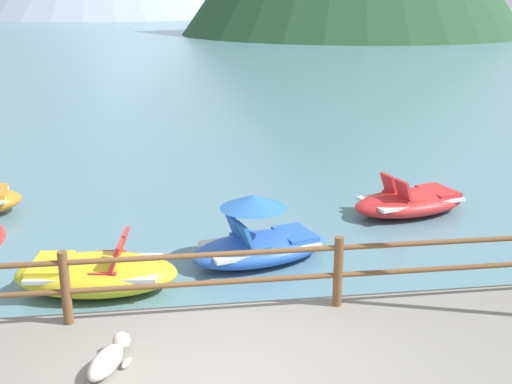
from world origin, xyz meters
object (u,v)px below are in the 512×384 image
(pedal_boat_0, at_px, (96,273))
(pedal_boat_2, at_px, (260,241))
(dog_resting, at_px, (109,359))

(pedal_boat_0, distance_m, pedal_boat_2, 2.70)
(pedal_boat_0, xyz_separation_m, pedal_boat_2, (2.59, 0.76, 0.08))
(dog_resting, xyz_separation_m, pedal_boat_0, (-0.44, 2.73, -0.22))
(pedal_boat_0, relative_size, pedal_boat_2, 0.97)
(pedal_boat_0, height_order, pedal_boat_2, pedal_boat_2)
(dog_resting, distance_m, pedal_boat_0, 2.78)
(dog_resting, height_order, pedal_boat_0, pedal_boat_0)
(pedal_boat_0, bearing_deg, pedal_boat_2, 16.37)
(dog_resting, relative_size, pedal_boat_0, 0.40)
(pedal_boat_2, bearing_deg, pedal_boat_0, -163.63)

